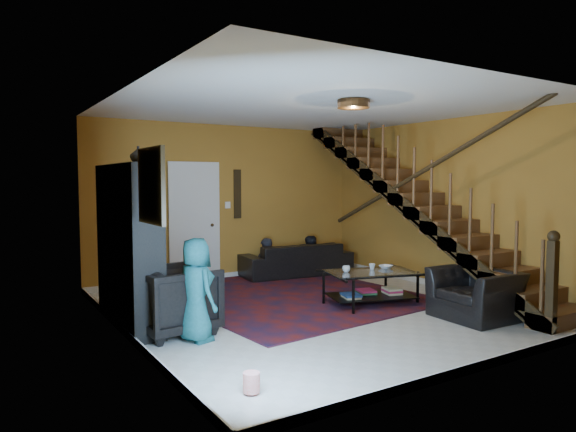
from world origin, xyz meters
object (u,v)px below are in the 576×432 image
object	(u,v)px
bookshelf	(129,248)
sofa	(296,259)
coffee_table	(371,285)
armchair_left	(175,300)
armchair_right	(475,294)

from	to	relation	value
bookshelf	sofa	size ratio (longest dim) A/B	0.95
coffee_table	armchair_left	bearing A→B (deg)	177.35
sofa	armchair_left	size ratio (longest dim) A/B	2.38
sofa	armchair_left	distance (m)	3.98
sofa	armchair_right	size ratio (longest dim) A/B	2.13
bookshelf	sofa	distance (m)	4.00
armchair_right	coffee_table	size ratio (longest dim) A/B	0.69
coffee_table	bookshelf	bearing A→B (deg)	166.32
armchair_right	coffee_table	xyz separation A→B (m)	(-0.65, 1.30, -0.04)
armchair_left	coffee_table	size ratio (longest dim) A/B	0.62
sofa	coffee_table	distance (m)	2.51
armchair_left	coffee_table	distance (m)	2.91
armchair_right	coffee_table	distance (m)	1.46
sofa	armchair_right	distance (m)	3.81
bookshelf	armchair_right	xyz separation A→B (m)	(3.90, -2.09, -0.64)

